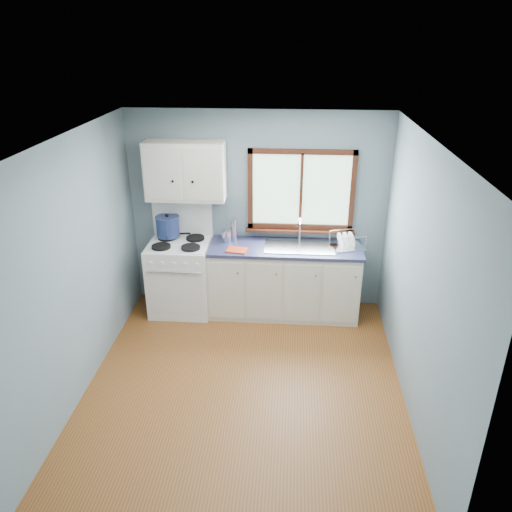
# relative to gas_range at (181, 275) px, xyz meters

# --- Properties ---
(floor) EXTENTS (3.20, 3.60, 0.02)m
(floor) POSITION_rel_gas_range_xyz_m (0.95, -1.47, -0.50)
(floor) COLOR brown
(floor) RESTS_ON ground
(ceiling) EXTENTS (3.20, 3.60, 0.02)m
(ceiling) POSITION_rel_gas_range_xyz_m (0.95, -1.47, 2.02)
(ceiling) COLOR white
(ceiling) RESTS_ON wall_back
(wall_back) EXTENTS (3.20, 0.02, 2.50)m
(wall_back) POSITION_rel_gas_range_xyz_m (0.95, 0.34, 0.76)
(wall_back) COLOR slate
(wall_back) RESTS_ON ground
(wall_front) EXTENTS (3.20, 0.02, 2.50)m
(wall_front) POSITION_rel_gas_range_xyz_m (0.95, -3.28, 0.76)
(wall_front) COLOR slate
(wall_front) RESTS_ON ground
(wall_left) EXTENTS (0.02, 3.60, 2.50)m
(wall_left) POSITION_rel_gas_range_xyz_m (-0.66, -1.47, 0.76)
(wall_left) COLOR slate
(wall_left) RESTS_ON ground
(wall_right) EXTENTS (0.02, 3.60, 2.50)m
(wall_right) POSITION_rel_gas_range_xyz_m (2.56, -1.47, 0.76)
(wall_right) COLOR slate
(wall_right) RESTS_ON ground
(gas_range) EXTENTS (0.76, 0.69, 1.36)m
(gas_range) POSITION_rel_gas_range_xyz_m (0.00, 0.00, 0.00)
(gas_range) COLOR white
(gas_range) RESTS_ON floor
(base_cabinets) EXTENTS (1.85, 0.60, 0.88)m
(base_cabinets) POSITION_rel_gas_range_xyz_m (1.31, 0.02, -0.08)
(base_cabinets) COLOR beige
(base_cabinets) RESTS_ON floor
(countertop) EXTENTS (1.89, 0.64, 0.04)m
(countertop) POSITION_rel_gas_range_xyz_m (1.31, 0.02, 0.41)
(countertop) COLOR #232645
(countertop) RESTS_ON base_cabinets
(sink) EXTENTS (0.84, 0.46, 0.44)m
(sink) POSITION_rel_gas_range_xyz_m (1.49, 0.02, 0.37)
(sink) COLOR silver
(sink) RESTS_ON countertop
(window) EXTENTS (1.36, 0.10, 1.03)m
(window) POSITION_rel_gas_range_xyz_m (1.48, 0.30, 0.98)
(window) COLOR #9EC6A8
(window) RESTS_ON wall_back
(upper_cabinets) EXTENTS (0.95, 0.35, 0.70)m
(upper_cabinets) POSITION_rel_gas_range_xyz_m (0.10, 0.15, 1.31)
(upper_cabinets) COLOR beige
(upper_cabinets) RESTS_ON wall_back
(skillet) EXTENTS (0.43, 0.31, 0.06)m
(skillet) POSITION_rel_gas_range_xyz_m (-0.16, 0.15, 0.49)
(skillet) COLOR black
(skillet) RESTS_ON gas_range
(stockpot) EXTENTS (0.39, 0.39, 0.29)m
(stockpot) POSITION_rel_gas_range_xyz_m (-0.16, 0.16, 0.60)
(stockpot) COLOR navy
(stockpot) RESTS_ON gas_range
(utensil_crock) EXTENTS (0.15, 0.15, 0.38)m
(utensil_crock) POSITION_rel_gas_range_xyz_m (0.58, 0.12, 0.50)
(utensil_crock) COLOR silver
(utensil_crock) RESTS_ON countertop
(thermos) EXTENTS (0.09, 0.09, 0.30)m
(thermos) POSITION_rel_gas_range_xyz_m (0.67, 0.15, 0.58)
(thermos) COLOR silver
(thermos) RESTS_ON countertop
(soap_bottle) EXTENTS (0.12, 0.12, 0.28)m
(soap_bottle) POSITION_rel_gas_range_xyz_m (0.64, 0.25, 0.57)
(soap_bottle) COLOR #1A29A0
(soap_bottle) RESTS_ON countertop
(dish_towel) EXTENTS (0.27, 0.22, 0.02)m
(dish_towel) POSITION_rel_gas_range_xyz_m (0.74, -0.16, 0.44)
(dish_towel) COLOR red
(dish_towel) RESTS_ON countertop
(dish_rack) EXTENTS (0.45, 0.39, 0.20)m
(dish_rack) POSITION_rel_gas_range_xyz_m (2.05, 0.05, 0.48)
(dish_rack) COLOR silver
(dish_rack) RESTS_ON countertop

